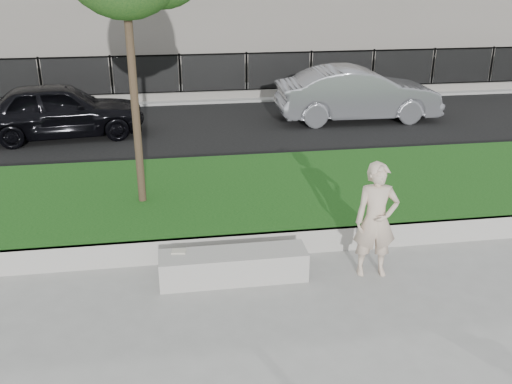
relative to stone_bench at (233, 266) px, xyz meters
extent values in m
plane|color=gray|center=(0.23, -0.40, -0.22)|extent=(90.00, 90.00, 0.00)
cube|color=#0F370D|center=(0.23, 2.60, -0.02)|extent=(34.00, 4.00, 0.40)
cube|color=#A3A098|center=(0.23, 0.64, -0.02)|extent=(34.00, 0.08, 0.40)
cube|color=black|center=(0.23, 8.10, -0.20)|extent=(34.00, 7.00, 0.04)
cube|color=gray|center=(0.23, 12.60, -0.16)|extent=(34.00, 3.00, 0.12)
cube|color=slate|center=(0.23, 11.60, 0.02)|extent=(32.00, 0.30, 0.24)
cube|color=black|center=(0.23, 11.60, 0.65)|extent=(32.00, 0.04, 1.50)
cube|color=black|center=(0.23, 11.60, 1.35)|extent=(32.00, 0.05, 0.05)
cube|color=black|center=(0.23, 11.60, 0.15)|extent=(32.00, 0.05, 0.05)
cube|color=#A3A098|center=(0.00, 0.00, 0.00)|extent=(2.16, 0.54, 0.44)
imported|color=beige|center=(2.08, -0.15, 0.66)|extent=(0.68, 0.49, 1.75)
cube|color=beige|center=(-0.78, 0.13, 0.23)|extent=(0.22, 0.17, 0.02)
cylinder|color=#38281C|center=(-1.36, 2.30, 2.97)|extent=(0.13, 0.13, 5.59)
imported|color=black|center=(-3.63, 7.92, 0.55)|extent=(4.47, 2.22, 1.46)
imported|color=gray|center=(4.65, 8.43, 0.59)|extent=(4.70, 1.70, 1.54)
camera|label=1|loc=(-0.81, -7.31, 4.14)|focal=40.00mm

